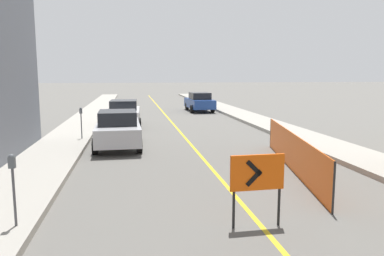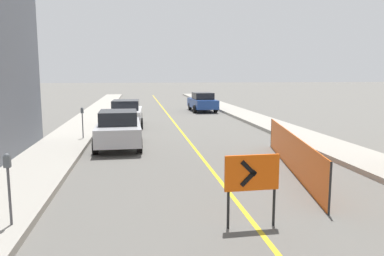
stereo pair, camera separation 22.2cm
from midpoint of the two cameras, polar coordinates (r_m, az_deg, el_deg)
lane_stripe at (r=23.56m, az=-2.28°, el=0.62°), size 0.12×66.07×0.01m
sidewalk_left at (r=23.62m, az=-15.95°, el=0.54°), size 2.20×66.07×0.18m
sidewalk_right at (r=24.78m, az=10.74°, el=1.05°), size 2.20×66.07×0.18m
arrow_barricade_primary at (r=7.70m, az=9.93°, el=-7.20°), size 1.14×0.11×1.51m
safety_mesh_fence at (r=12.64m, az=15.38°, el=-3.52°), size 1.58×7.83×1.21m
parked_car_curb_near at (r=16.23m, az=-10.72°, el=-0.13°), size 1.94×4.34×1.59m
parked_car_curb_mid at (r=22.70m, az=-9.73°, el=2.24°), size 1.95×4.36×1.59m
parked_car_curb_far at (r=31.52m, az=1.80°, el=3.99°), size 2.00×4.38×1.59m
parking_meter_near_curb at (r=8.04m, az=-25.52°, el=-6.48°), size 0.12×0.11×1.43m
parking_meter_far_curb at (r=17.85m, az=-16.03°, el=1.69°), size 0.12×0.11×1.43m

